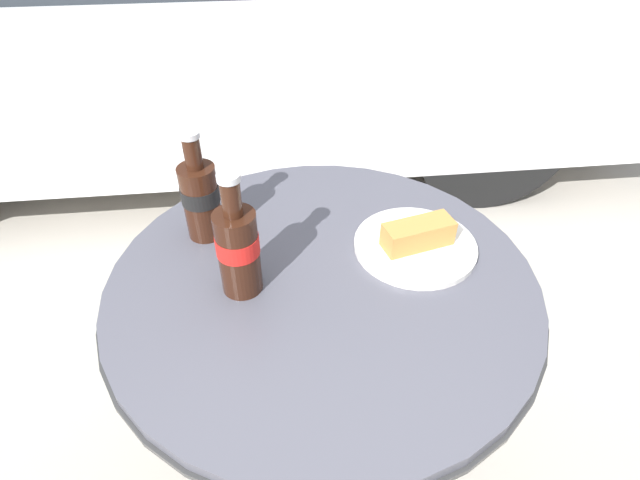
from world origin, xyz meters
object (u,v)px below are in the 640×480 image
object	(u,v)px
cola_bottle_left	(238,247)
parked_car	(184,19)
cola_bottle_right	(201,197)
bistro_table	(322,337)
lunch_plate_near	(416,242)

from	to	relation	value
cola_bottle_left	parked_car	world-z (taller)	parked_car
cola_bottle_right	parked_car	size ratio (longest dim) A/B	0.05
bistro_table	cola_bottle_left	distance (m)	0.28
bistro_table	lunch_plate_near	size ratio (longest dim) A/B	3.36
cola_bottle_right	cola_bottle_left	bearing A→B (deg)	-65.71
cola_bottle_left	cola_bottle_right	world-z (taller)	cola_bottle_left
cola_bottle_right	bistro_table	bearing A→B (deg)	-34.78
cola_bottle_left	parked_car	distance (m)	2.03
bistro_table	cola_bottle_right	xyz separation A→B (m)	(-0.21, 0.14, 0.25)
bistro_table	parked_car	xyz separation A→B (m)	(-0.45, 1.98, 0.06)
lunch_plate_near	bistro_table	bearing A→B (deg)	-163.36
bistro_table	cola_bottle_right	world-z (taller)	cola_bottle_right
parked_car	bistro_table	bearing A→B (deg)	-77.30
lunch_plate_near	parked_car	xyz separation A→B (m)	(-0.62, 1.93, -0.12)
bistro_table	cola_bottle_left	xyz separation A→B (m)	(-0.14, -0.01, 0.25)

